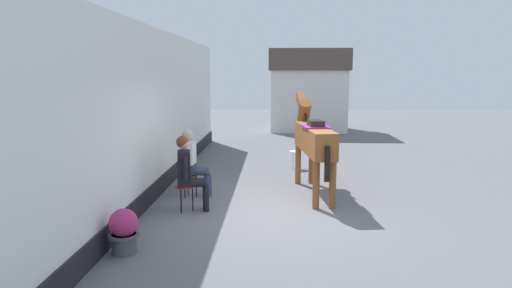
# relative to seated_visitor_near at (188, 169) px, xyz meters

# --- Properties ---
(ground_plane) EXTENTS (40.00, 40.00, 0.00)m
(ground_plane) POSITION_rel_seated_visitor_near_xyz_m (1.58, 3.06, -0.78)
(ground_plane) COLOR slate
(pub_facade_wall) EXTENTS (0.34, 14.00, 3.40)m
(pub_facade_wall) POSITION_rel_seated_visitor_near_xyz_m (-0.97, 1.56, 0.76)
(pub_facade_wall) COLOR white
(pub_facade_wall) RESTS_ON ground_plane
(distant_cottage) EXTENTS (3.40, 2.60, 3.50)m
(distant_cottage) POSITION_rel_seated_visitor_near_xyz_m (2.98, 11.99, 1.02)
(distant_cottage) COLOR silver
(distant_cottage) RESTS_ON ground_plane
(seated_visitor_near) EXTENTS (0.61, 0.48, 1.39)m
(seated_visitor_near) POSITION_rel_seated_visitor_near_xyz_m (0.00, 0.00, 0.00)
(seated_visitor_near) COLOR red
(seated_visitor_near) RESTS_ON ground_plane
(seated_visitor_far) EXTENTS (0.61, 0.49, 1.39)m
(seated_visitor_far) POSITION_rel_seated_visitor_near_xyz_m (-0.10, 0.97, 0.00)
(seated_visitor_far) COLOR black
(seated_visitor_far) RESTS_ON ground_plane
(saddled_horse_center) EXTENTS (0.71, 2.99, 2.06)m
(saddled_horse_center) POSITION_rel_seated_visitor_near_xyz_m (2.35, 1.34, 0.38)
(saddled_horse_center) COLOR brown
(saddled_horse_center) RESTS_ON ground_plane
(flower_planter_near) EXTENTS (0.43, 0.43, 0.64)m
(flower_planter_near) POSITION_rel_seated_visitor_near_xyz_m (-0.53, -1.97, -0.44)
(flower_planter_near) COLOR #4C4C51
(flower_planter_near) RESTS_ON ground_plane
(spare_stool_white) EXTENTS (0.32, 0.32, 0.46)m
(spare_stool_white) POSITION_rel_seated_visitor_near_xyz_m (2.11, 3.81, -0.38)
(spare_stool_white) COLOR white
(spare_stool_white) RESTS_ON ground_plane
(satchel_bag) EXTENTS (0.20, 0.30, 0.20)m
(satchel_bag) POSITION_rel_seated_visitor_near_xyz_m (-0.28, 2.03, -0.68)
(satchel_bag) COLOR brown
(satchel_bag) RESTS_ON ground_plane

